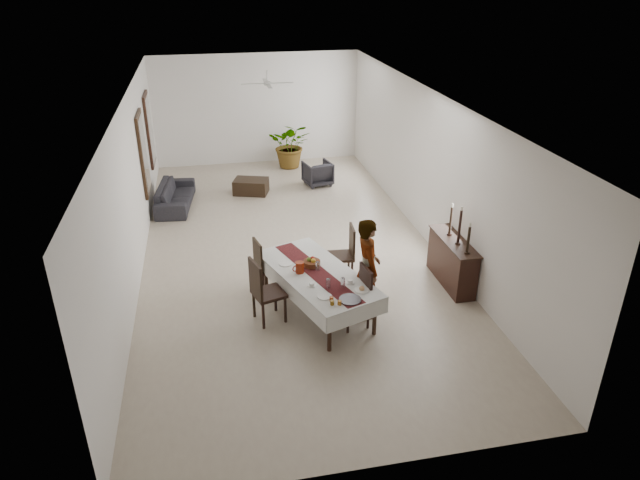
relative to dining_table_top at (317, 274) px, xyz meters
The scene contains 88 objects.
floor 2.55m from the dining_table_top, 92.65° to the left, with size 6.00×12.00×0.00m, color #C4B49C.
ceiling 3.49m from the dining_table_top, 92.65° to the left, with size 6.00×12.00×0.02m, color silver.
wall_back 8.49m from the dining_table_top, 90.77° to the left, with size 6.00×0.02×3.20m, color white.
wall_front 3.67m from the dining_table_top, 91.82° to the right, with size 6.00×0.02×3.20m, color white.
wall_left 4.06m from the dining_table_top, 141.84° to the left, with size 0.02×12.00×3.20m, color white.
wall_right 3.89m from the dining_table_top, 40.28° to the left, with size 0.02×12.00×3.20m, color white.
dining_table_top is the anchor object (origin of this frame).
table_leg_fl 1.25m from the dining_table_top, 91.62° to the right, with size 0.07×0.07×0.69m, color black.
table_leg_fr 1.25m from the dining_table_top, 49.41° to the right, with size 0.07×0.07×0.69m, color black.
table_leg_bl 1.25m from the dining_table_top, 130.59° to the left, with size 0.07×0.07×0.69m, color black.
table_leg_br 1.25m from the dining_table_top, 88.38° to the left, with size 0.07×0.07×0.69m, color black.
tablecloth_top 0.03m from the dining_table_top, ahead, with size 1.15×2.53×0.01m, color silver.
tablecloth_drape_left 0.58m from the dining_table_top, 160.51° to the right, with size 0.01×2.53×0.29m, color white.
tablecloth_drape_right 0.58m from the dining_table_top, 19.49° to the left, with size 0.01×2.53×0.29m, color white.
tablecloth_drape_near 1.26m from the dining_table_top, 70.51° to the right, with size 1.15×0.01×0.29m, color silver.
tablecloth_drape_far 1.26m from the dining_table_top, 109.49° to the left, with size 1.15×0.01×0.29m, color silver.
table_runner 0.04m from the dining_table_top, ahead, with size 0.34×2.45×0.00m, color maroon.
red_pitcher 0.31m from the dining_table_top, 168.53° to the left, with size 0.15×0.15×0.20m, color maroon.
pitcher_handle 0.38m from the dining_table_top, behind, with size 0.12×0.12×0.02m, color maroon.
wine_glass_near 0.66m from the dining_table_top, 60.05° to the right, with size 0.07×0.07×0.17m, color white.
wine_glass_mid 0.56m from the dining_table_top, 80.82° to the right, with size 0.07×0.07×0.17m, color silver.
wine_glass_far 0.14m from the dining_table_top, 64.49° to the left, with size 0.07×0.07×0.17m, color silver.
teacup_right 0.66m from the dining_table_top, 43.95° to the right, with size 0.09×0.09×0.06m, color white.
saucer_right 0.66m from the dining_table_top, 43.95° to the right, with size 0.15×0.15×0.01m, color white.
teacup_left 0.46m from the dining_table_top, 111.11° to the right, with size 0.09×0.09×0.06m, color white.
saucer_left 0.45m from the dining_table_top, 111.11° to the right, with size 0.15×0.15×0.01m, color white.
plate_near_right 0.94m from the dining_table_top, 50.37° to the right, with size 0.23×0.23×0.01m, color white.
bread_near_right 0.94m from the dining_table_top, 50.37° to the right, with size 0.09×0.09×0.09m, color tan.
plate_near_left 0.79m from the dining_table_top, 92.31° to the right, with size 0.23×0.23×0.01m, color silver.
plate_far_left 0.62m from the dining_table_top, 139.68° to the left, with size 0.23×0.23×0.01m, color white.
serving_tray 1.03m from the dining_table_top, 70.51° to the right, with size 0.35×0.35×0.02m, color #3C3C40.
jam_jar_a 1.08m from the dining_table_top, 82.02° to the right, with size 0.06×0.06×0.07m, color #965415.
jam_jar_b 1.05m from the dining_table_top, 87.93° to the right, with size 0.06×0.06×0.07m, color brown.
jam_jar_c 0.94m from the dining_table_top, 86.87° to the right, with size 0.06×0.06×0.07m, color #923C15.
fruit_basket 0.26m from the dining_table_top, 98.18° to the left, with size 0.29×0.29×0.10m, color brown.
fruit_red 0.32m from the dining_table_top, 92.98° to the left, with size 0.09×0.09×0.09m, color maroon.
fruit_green 0.32m from the dining_table_top, 107.44° to the left, with size 0.08×0.08×0.08m, color #597824.
fruit_yellow 0.26m from the dining_table_top, 95.45° to the left, with size 0.08×0.08×0.08m, color gold.
chair_right_near_seat 0.81m from the dining_table_top, 48.23° to the right, with size 0.45×0.45×0.05m, color black.
chair_right_near_leg_fl 1.14m from the dining_table_top, 45.02° to the right, with size 0.04×0.04×0.44m, color black.
chair_right_near_leg_fr 0.90m from the dining_table_top, 28.80° to the right, with size 0.04×0.04×0.44m, color black.
chair_right_near_leg_bl 1.00m from the dining_table_top, 65.13° to the right, with size 0.04×0.04×0.44m, color black.
chair_right_near_leg_br 0.72m from the dining_table_top, 54.53° to the right, with size 0.04×0.04×0.44m, color black.
chair_right_near_back 0.90m from the dining_table_top, 37.18° to the right, with size 0.45×0.04×0.57m, color black.
chair_right_far_seat 1.21m from the dining_table_top, 56.04° to the left, with size 0.46×0.46×0.05m, color black.
chair_right_far_leg_fl 1.25m from the dining_table_top, 43.21° to the left, with size 0.05×0.05×0.45m, color black.
chair_right_far_leg_fr 1.53m from the dining_table_top, 53.25° to the left, with size 0.05×0.05×0.45m, color black.
chair_right_far_leg_bl 1.06m from the dining_table_top, 60.36° to the left, with size 0.05×0.05×0.45m, color black.
chair_right_far_leg_br 1.37m from the dining_table_top, 67.47° to the left, with size 0.05×0.05×0.45m, color black.
chair_right_far_back 1.31m from the dining_table_top, 48.08° to the left, with size 0.46×0.04×0.58m, color black.
chair_left_near_seat 0.88m from the dining_table_top, behind, with size 0.49×0.49×0.06m, color black.
chair_left_near_leg_fl 1.19m from the dining_table_top, behind, with size 0.05×0.05×0.48m, color black.
chair_left_near_leg_fr 1.15m from the dining_table_top, 158.09° to the right, with size 0.05×0.05×0.48m, color black.
chair_left_near_leg_bl 0.86m from the dining_table_top, behind, with size 0.05×0.05×0.48m, color black.
chair_left_near_leg_br 0.80m from the dining_table_top, 155.07° to the right, with size 0.05×0.05×0.48m, color black.
chair_left_near_back 1.08m from the dining_table_top, 168.90° to the right, with size 0.49×0.04×0.62m, color black.
chair_left_far_seat 1.15m from the dining_table_top, 130.55° to the left, with size 0.44×0.44×0.05m, color black.
chair_left_far_leg_fl 1.45m from the dining_table_top, 133.74° to the left, with size 0.04×0.04×0.43m, color black.
chair_left_far_leg_fr 1.18m from the dining_table_top, 143.60° to the left, with size 0.04×0.04×0.43m, color black.
chair_left_far_leg_bl 1.31m from the dining_table_top, 119.11° to the left, with size 0.04×0.04×0.43m, color black.
chair_left_far_leg_br 1.01m from the dining_table_top, 125.60° to the left, with size 0.04×0.04×0.43m, color black.
chair_left_far_back 1.22m from the dining_table_top, 138.84° to the left, with size 0.44×0.04×0.56m, color black.
woman 0.88m from the dining_table_top, 18.19° to the right, with size 0.65×0.42×1.77m, color #96989E.
sideboard_body 2.71m from the dining_table_top, ahead, with size 0.39×1.44×0.87m, color black.
sideboard_top 2.70m from the dining_table_top, ahead, with size 0.42×1.50×0.03m, color black.
candlestick_near_base 2.68m from the dining_table_top, ahead, with size 0.10×0.10×0.03m, color black.
candlestick_near_shaft 2.71m from the dining_table_top, ahead, with size 0.05×0.05×0.48m, color black.
candlestick_near_candle 2.77m from the dining_table_top, ahead, with size 0.03×0.03×0.08m, color beige.
candlestick_mid_base 2.69m from the dining_table_top, ahead, with size 0.10×0.10×0.03m, color black.
candlestick_mid_shaft 2.73m from the dining_table_top, ahead, with size 0.05×0.05×0.63m, color black.
candlestick_mid_candle 2.82m from the dining_table_top, ahead, with size 0.03×0.03×0.08m, color silver.
candlestick_far_base 2.75m from the dining_table_top, 13.81° to the left, with size 0.10×0.10×0.03m, color black.
candlestick_far_shaft 2.79m from the dining_table_top, 13.81° to the left, with size 0.05×0.05×0.53m, color black.
candlestick_far_candle 2.86m from the dining_table_top, 13.81° to the left, with size 0.03×0.03×0.08m, color white.
sofa 5.91m from the dining_table_top, 115.42° to the left, with size 1.94×0.76×0.57m, color #28262B.
armchair 6.26m from the dining_table_top, 78.60° to the left, with size 0.69×0.71×0.65m, color #29262C.
coffee_table 5.89m from the dining_table_top, 95.95° to the left, with size 0.86×0.58×0.38m, color black.
potted_plant 7.80m from the dining_table_top, 84.38° to the left, with size 1.22×1.05×1.35m, color #386126.
mirror_frame_near 5.64m from the dining_table_top, 123.48° to the left, with size 0.06×1.05×1.85m, color black.
mirror_glass_near 5.62m from the dining_table_top, 123.18° to the left, with size 0.01×0.90×1.70m, color white.
mirror_frame_far 7.47m from the dining_table_top, 114.49° to the left, with size 0.06×1.05×1.85m, color black.
mirror_glass_far 7.45m from the dining_table_top, 114.24° to the left, with size 0.01×0.90×1.70m, color white.
fan_rod 5.95m from the dining_table_top, 91.19° to the left, with size 0.04×0.04×0.20m, color white.
fan_hub 5.87m from the dining_table_top, 91.19° to the left, with size 0.16×0.16×0.08m, color silver.
fan_blade_n 6.20m from the dining_table_top, 91.12° to the left, with size 0.10×0.55×0.01m, color white.
fan_blade_s 5.55m from the dining_table_top, 91.27° to the left, with size 0.10×0.55×0.01m, color silver.
fan_blade_e 5.88m from the dining_table_top, 87.51° to the left, with size 0.55×0.10×0.01m, color silver.
fan_blade_w 5.89m from the dining_table_top, 94.86° to the left, with size 0.55×0.10×0.01m, color white.
Camera 1 is at (-1.51, -10.75, 5.50)m, focal length 32.00 mm.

